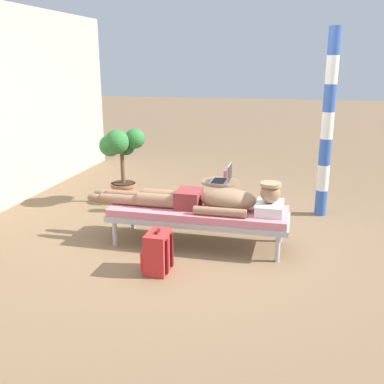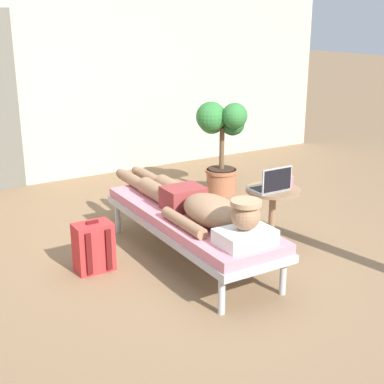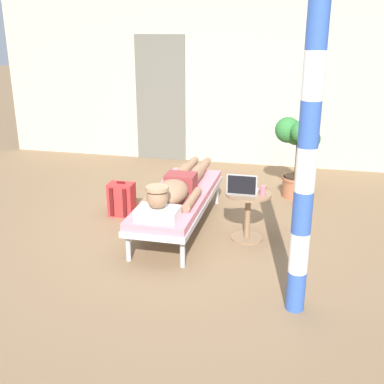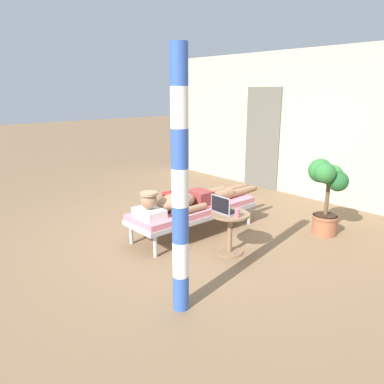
% 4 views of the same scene
% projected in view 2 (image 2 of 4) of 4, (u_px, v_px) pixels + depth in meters
% --- Properties ---
extents(ground_plane, '(40.00, 40.00, 0.00)m').
position_uv_depth(ground_plane, '(205.00, 265.00, 4.57)').
color(ground_plane, '#846647').
extents(house_wall_back, '(7.60, 0.20, 2.70)m').
position_uv_depth(house_wall_back, '(66.00, 68.00, 6.63)').
color(house_wall_back, '#B2AD99').
rests_on(house_wall_back, ground).
extents(lounge_chair, '(0.64, 1.95, 0.42)m').
position_uv_depth(lounge_chair, '(190.00, 221.00, 4.57)').
color(lounge_chair, '#B7B7BC').
rests_on(lounge_chair, ground).
extents(person_reclining, '(0.53, 2.17, 0.33)m').
position_uv_depth(person_reclining, '(196.00, 204.00, 4.44)').
color(person_reclining, white).
rests_on(person_reclining, lounge_chair).
extents(side_table, '(0.48, 0.48, 0.52)m').
position_uv_depth(side_table, '(272.00, 207.00, 4.87)').
color(side_table, '#8C6B4C').
rests_on(side_table, ground).
extents(laptop, '(0.31, 0.24, 0.23)m').
position_uv_depth(laptop, '(272.00, 185.00, 4.73)').
color(laptop, '#A5A8AD').
rests_on(laptop, side_table).
extents(drink_glass, '(0.06, 0.06, 0.10)m').
position_uv_depth(drink_glass, '(290.00, 182.00, 4.84)').
color(drink_glass, '#D86672').
rests_on(drink_glass, side_table).
extents(backpack, '(0.30, 0.26, 0.42)m').
position_uv_depth(backpack, '(93.00, 247.00, 4.42)').
color(backpack, red).
rests_on(backpack, ground).
extents(potted_plant, '(0.59, 0.63, 1.06)m').
position_uv_depth(potted_plant, '(220.00, 135.00, 6.19)').
color(potted_plant, '#9E5B3D').
rests_on(potted_plant, ground).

